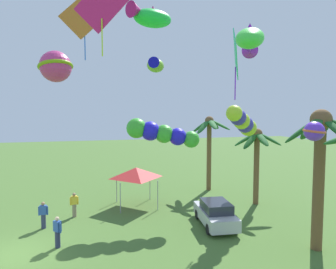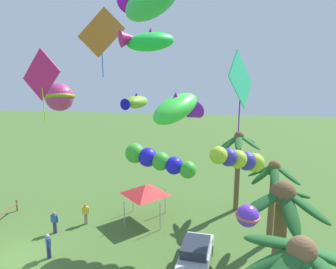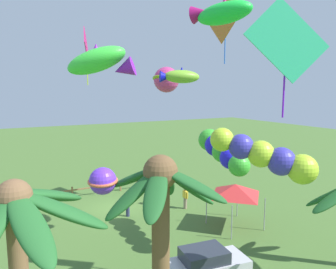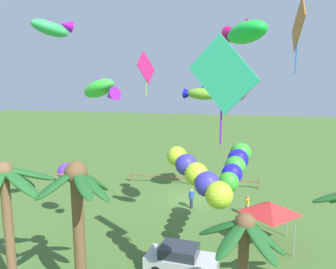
# 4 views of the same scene
# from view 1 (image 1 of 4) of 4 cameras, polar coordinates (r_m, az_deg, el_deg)

# --- Properties ---
(ground_plane) EXTENTS (120.00, 120.00, 0.00)m
(ground_plane) POSITION_cam_1_polar(r_m,az_deg,el_deg) (16.54, -28.20, -20.42)
(ground_plane) COLOR #476B2D
(palm_tree_0) EXTENTS (3.69, 3.29, 6.54)m
(palm_tree_0) POSITION_cam_1_polar(r_m,az_deg,el_deg) (25.32, 8.18, -0.00)
(palm_tree_0) COLOR brown
(palm_tree_0) RESTS_ON ground
(palm_tree_1) EXTENTS (3.55, 3.60, 6.97)m
(palm_tree_1) POSITION_cam_1_polar(r_m,az_deg,el_deg) (15.81, 28.01, -2.49)
(palm_tree_1) COLOR brown
(palm_tree_1) RESTS_ON ground
(palm_tree_3) EXTENTS (3.38, 3.26, 5.67)m
(palm_tree_3) POSITION_cam_1_polar(r_m,az_deg,el_deg) (22.19, 17.23, -2.51)
(palm_tree_3) COLOR brown
(palm_tree_3) RESTS_ON ground
(parked_car_0) EXTENTS (4.07, 2.13, 1.51)m
(parked_car_0) POSITION_cam_1_polar(r_m,az_deg,el_deg) (18.12, 9.41, -15.23)
(parked_car_0) COLOR #BCBCC1
(parked_car_0) RESTS_ON ground
(spectator_0) EXTENTS (0.44, 0.43, 1.59)m
(spectator_0) POSITION_cam_1_polar(r_m,az_deg,el_deg) (16.20, -21.14, -17.61)
(spectator_0) COLOR #2D3351
(spectator_0) RESTS_ON ground
(spectator_1) EXTENTS (0.28, 0.55, 1.59)m
(spectator_1) POSITION_cam_1_polar(r_m,az_deg,el_deg) (20.22, -18.15, -13.12)
(spectator_1) COLOR gray
(spectator_1) RESTS_ON ground
(spectator_2) EXTENTS (0.26, 0.55, 1.59)m
(spectator_2) POSITION_cam_1_polar(r_m,az_deg,el_deg) (18.95, -23.56, -14.44)
(spectator_2) COLOR #2D3351
(spectator_2) RESTS_ON ground
(festival_tent) EXTENTS (2.86, 2.86, 2.85)m
(festival_tent) POSITION_cam_1_polar(r_m,az_deg,el_deg) (21.15, -6.37, -7.55)
(festival_tent) COLOR #9E9EA3
(festival_tent) RESTS_ON ground
(kite_fish_0) EXTENTS (3.02, 3.68, 1.56)m
(kite_fish_0) POSITION_cam_1_polar(r_m,az_deg,el_deg) (19.89, -3.45, 22.28)
(kite_fish_0) COLOR #1AD83C
(kite_tube_1) EXTENTS (1.90, 4.77, 1.98)m
(kite_tube_1) POSITION_cam_1_polar(r_m,az_deg,el_deg) (18.86, -1.49, 0.27)
(kite_tube_1) COLOR green
(kite_fish_2) EXTENTS (2.84, 2.31, 1.54)m
(kite_fish_2) POSITION_cam_1_polar(r_m,az_deg,el_deg) (13.16, 15.95, 17.63)
(kite_fish_2) COLOR #3EE53E
(kite_fish_3) EXTENTS (2.29, 1.51, 0.88)m
(kite_fish_3) POSITION_cam_1_polar(r_m,az_deg,el_deg) (16.71, -2.54, 13.60)
(kite_fish_3) COLOR #7ABB2F
(kite_ball_5) EXTENTS (2.67, 2.67, 1.82)m
(kite_ball_5) POSITION_cam_1_polar(r_m,az_deg,el_deg) (18.44, -21.46, 12.46)
(kite_ball_5) COLOR #C4347B
(kite_diamond_6) EXTENTS (0.76, 2.15, 3.15)m
(kite_diamond_6) POSITION_cam_1_polar(r_m,az_deg,el_deg) (12.70, -13.08, 23.75)
(kite_diamond_6) COLOR #D31E6D
(kite_tube_7) EXTENTS (3.18, 3.31, 2.06)m
(kite_tube_7) POSITION_cam_1_polar(r_m,az_deg,el_deg) (19.20, 14.61, 2.43)
(kite_tube_7) COLOR #B2DF2C
(kite_diamond_8) EXTENTS (2.98, 1.65, 4.68)m
(kite_diamond_8) POSITION_cam_1_polar(r_m,az_deg,el_deg) (20.30, 13.32, 15.05)
(kite_diamond_8) COLOR #35D591
(kite_diamond_9) EXTENTS (0.26, 3.57, 4.99)m
(kite_diamond_9) POSITION_cam_1_polar(r_m,az_deg,el_deg) (23.08, -16.31, 21.69)
(kite_diamond_9) COLOR #BE6B23
(kite_ball_10) EXTENTS (1.30, 1.30, 0.85)m
(kite_ball_10) POSITION_cam_1_polar(r_m,az_deg,el_deg) (13.79, 27.08, 0.57)
(kite_ball_10) COLOR #6A32E3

